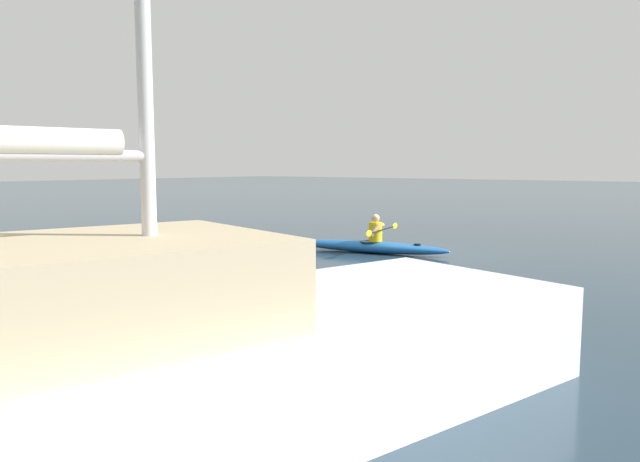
{
  "coord_description": "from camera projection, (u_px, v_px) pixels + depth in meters",
  "views": [
    {
      "loc": [
        -7.69,
        13.36,
        2.28
      ],
      "look_at": [
        0.04,
        3.38,
        0.89
      ],
      "focal_mm": 33.32,
      "sensor_mm": 36.0,
      "label": 1
    }
  ],
  "objects": [
    {
      "name": "kayaker",
      "position": [
        376.0,
        230.0,
        15.48
      ],
      "size": [
        0.65,
        2.36,
        0.72
      ],
      "color": "yellow",
      "rests_on": "kayak"
    },
    {
      "name": "kayak",
      "position": [
        370.0,
        247.0,
        15.59
      ],
      "size": [
        4.26,
        1.48,
        0.3
      ],
      "color": "#1959A5",
      "rests_on": "ground"
    },
    {
      "name": "sailboat_nearest_dock",
      "position": [
        51.0,
        379.0,
        4.39
      ],
      "size": [
        5.18,
        11.03,
        14.71
      ],
      "color": "white",
      "rests_on": "ground"
    },
    {
      "name": "ground_plane",
      "position": [
        401.0,
        254.0,
        15.43
      ],
      "size": [
        160.0,
        160.0,
        0.0
      ],
      "primitive_type": "plane",
      "color": "#233847"
    }
  ]
}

